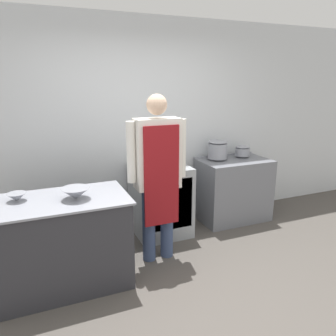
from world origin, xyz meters
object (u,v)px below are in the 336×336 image
stove (233,190)px  sauce_pot (242,151)px  mixing_bowl (76,193)px  fridge_unit (160,200)px  stock_pot (218,149)px  person_cook (158,169)px

stove → sauce_pot: bearing=28.9°
stove → mixing_bowl: size_ratio=3.64×
stove → fridge_unit: bearing=-179.4°
mixing_bowl → stock_pot: stock_pot is taller
person_cook → sauce_pot: person_cook is taller
stove → fridge_unit: 1.11m
person_cook → stock_pot: (1.15, 0.71, -0.02)m
stock_pot → sauce_pot: size_ratio=1.30×
mixing_bowl → sauce_pot: size_ratio=1.31×
person_cook → stock_pot: size_ratio=6.82×
stove → fridge_unit: size_ratio=1.08×
stove → sauce_pot: sauce_pot is taller
stove → mixing_bowl: mixing_bowl is taller
sauce_pot → mixing_bowl: bearing=-160.3°
fridge_unit → sauce_pot: 1.40m
fridge_unit → stock_pot: 1.06m
fridge_unit → sauce_pot: sauce_pot is taller
mixing_bowl → person_cook: bearing=10.3°
fridge_unit → person_cook: 0.87m
stove → sauce_pot: (0.19, 0.11, 0.52)m
stove → stock_pot: size_ratio=3.66×
mixing_bowl → sauce_pot: sauce_pot is taller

